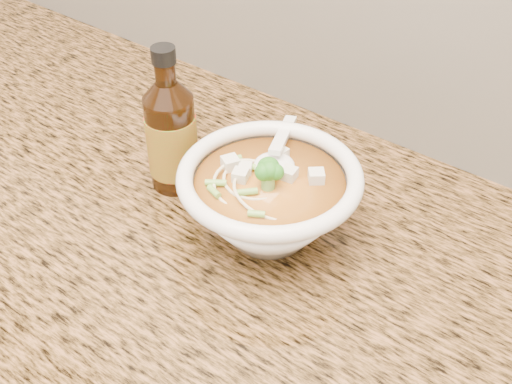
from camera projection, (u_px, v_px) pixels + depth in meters
The scene contains 3 objects.
counter_slab at pixel (251, 264), 0.78m from camera, with size 4.00×0.68×0.04m, color brown.
soup_bowl at pixel (270, 202), 0.76m from camera, with size 0.22×0.24×0.12m.
hot_sauce_bottle at pixel (172, 136), 0.82m from camera, with size 0.07×0.07×0.20m.
Camera 1 is at (0.33, 1.25, 1.44)m, focal length 45.00 mm.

